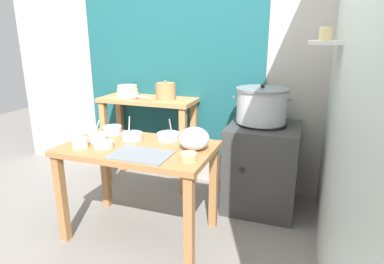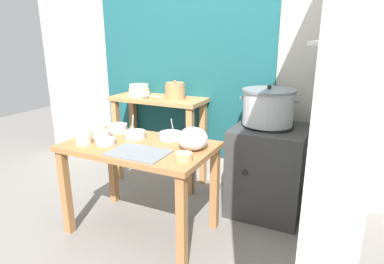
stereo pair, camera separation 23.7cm
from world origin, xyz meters
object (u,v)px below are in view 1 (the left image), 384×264
(prep_bowl_0, at_px, (103,144))
(prep_bowl_3, at_px, (168,136))
(back_shelf_table, at_px, (149,120))
(plastic_bag, at_px, (194,139))
(ladle, at_px, (136,96))
(prep_bowl_6, at_px, (189,156))
(prep_bowl_1, at_px, (132,136))
(clay_pot, at_px, (166,91))
(bowl_stack_enamel, at_px, (128,91))
(prep_bowl_2, at_px, (112,130))
(steamer_pot, at_px, (261,105))
(prep_table, at_px, (139,160))
(stove_block, at_px, (262,166))
(serving_tray, at_px, (141,155))
(prep_bowl_5, at_px, (80,143))
(prep_bowl_4, at_px, (97,137))

(prep_bowl_0, relative_size, prep_bowl_3, 0.87)
(back_shelf_table, xyz_separation_m, plastic_bag, (0.77, -0.80, 0.12))
(ladle, distance_m, plastic_bag, 1.11)
(ladle, xyz_separation_m, prep_bowl_6, (0.88, -0.91, -0.19))
(ladle, relative_size, prep_bowl_1, 1.46)
(plastic_bag, relative_size, prep_bowl_3, 1.22)
(back_shelf_table, bearing_deg, clay_pot, 0.00)
(bowl_stack_enamel, bearing_deg, prep_bowl_2, -70.08)
(steamer_pot, distance_m, ladle, 1.21)
(clay_pot, xyz_separation_m, prep_bowl_1, (0.05, -0.75, -0.23))
(prep_table, distance_m, stove_block, 1.12)
(steamer_pot, xyz_separation_m, bowl_stack_enamel, (-1.36, 0.12, 0.03))
(serving_tray, bearing_deg, prep_bowl_5, -178.62)
(serving_tray, height_order, prep_bowl_6, prep_bowl_6)
(prep_table, distance_m, back_shelf_table, 0.94)
(clay_pot, xyz_separation_m, ladle, (-0.27, -0.10, -0.04))
(clay_pot, relative_size, serving_tray, 0.49)
(clay_pot, distance_m, prep_bowl_1, 0.78)
(serving_tray, bearing_deg, steamer_pot, 54.70)
(prep_bowl_0, relative_size, prep_bowl_6, 1.34)
(stove_block, height_order, bowl_stack_enamel, bowl_stack_enamel)
(ladle, relative_size, prep_bowl_3, 1.45)
(stove_block, bearing_deg, prep_bowl_5, -142.01)
(steamer_pot, distance_m, prep_bowl_3, 0.85)
(prep_table, distance_m, bowl_stack_enamel, 1.11)
(prep_bowl_3, relative_size, prep_bowl_6, 1.54)
(prep_table, bearing_deg, plastic_bag, 8.78)
(prep_bowl_3, distance_m, prep_bowl_4, 0.54)
(prep_bowl_3, bearing_deg, prep_bowl_6, -50.41)
(ladle, height_order, serving_tray, ladle)
(prep_bowl_4, distance_m, prep_bowl_6, 0.80)
(back_shelf_table, distance_m, steamer_pot, 1.16)
(clay_pot, distance_m, prep_bowl_2, 0.73)
(prep_bowl_1, relative_size, prep_bowl_2, 1.15)
(prep_table, xyz_separation_m, prep_bowl_4, (-0.34, -0.01, 0.14))
(prep_bowl_1, bearing_deg, prep_bowl_2, 161.80)
(serving_tray, distance_m, prep_bowl_0, 0.34)
(prep_table, xyz_separation_m, bowl_stack_enamel, (-0.59, 0.87, 0.35))
(stove_block, distance_m, serving_tray, 1.19)
(prep_bowl_2, relative_size, prep_bowl_6, 1.32)
(bowl_stack_enamel, relative_size, prep_bowl_5, 1.23)
(prep_bowl_3, bearing_deg, bowl_stack_enamel, 138.09)
(back_shelf_table, bearing_deg, steamer_pot, -5.57)
(serving_tray, xyz_separation_m, prep_bowl_1, (-0.23, 0.29, 0.03))
(stove_block, relative_size, prep_bowl_4, 4.85)
(plastic_bag, xyz_separation_m, prep_bowl_5, (-0.78, -0.25, -0.04))
(plastic_bag, distance_m, prep_bowl_2, 0.76)
(stove_block, distance_m, plastic_bag, 0.89)
(prep_bowl_2, distance_m, prep_bowl_3, 0.49)
(prep_table, distance_m, prep_bowl_0, 0.28)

